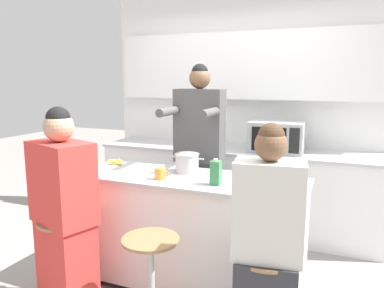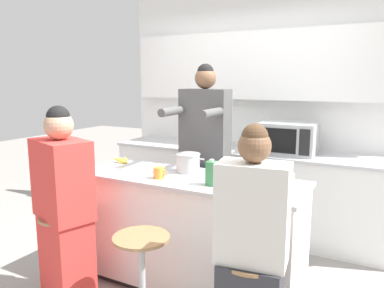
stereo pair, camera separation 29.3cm
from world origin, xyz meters
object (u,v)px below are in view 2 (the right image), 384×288
bar_stool_leftmost (67,254)px  cooking_pot (188,163)px  microwave (288,138)px  person_seated_near (251,264)px  coffee_cup_near (159,173)px  fruit_bowl (253,188)px  juice_carton (212,173)px  kitchen_island (188,232)px  potted_plant (223,135)px  bar_stool_center (142,280)px  person_cooking (205,164)px  banana_bunch (122,160)px  person_wrapped_blanket (64,213)px

bar_stool_leftmost → cooking_pot: cooking_pot is taller
bar_stool_leftmost → microwave: 2.35m
person_seated_near → coffee_cup_near: person_seated_near is taller
fruit_bowl → coffee_cup_near: size_ratio=1.57×
microwave → juice_carton: bearing=-97.4°
coffee_cup_near → microwave: 1.59m
kitchen_island → potted_plant: (-0.29, 1.36, 0.59)m
bar_stool_center → person_cooking: (-0.13, 1.18, 0.53)m
bar_stool_leftmost → fruit_bowl: 1.50m
cooking_pot → banana_bunch: 0.70m
person_wrapped_blanket → banana_bunch: bearing=114.4°
bar_stool_center → fruit_bowl: (0.59, 0.47, 0.59)m
juice_carton → potted_plant: 1.59m
banana_bunch → juice_carton: (1.03, -0.28, 0.06)m
fruit_bowl → potted_plant: potted_plant is taller
person_cooking → banana_bunch: person_cooking is taller
kitchen_island → person_wrapped_blanket: bearing=-138.4°
person_seated_near → banana_bunch: (-1.51, 0.77, 0.29)m
bar_stool_center → banana_bunch: (-0.77, 0.78, 0.58)m
fruit_bowl → juice_carton: bearing=174.3°
person_cooking → microwave: 0.98m
banana_bunch → bar_stool_center: bearing=-45.6°
banana_bunch → bar_stool_leftmost: bearing=-86.9°
cooking_pot → potted_plant: (-0.22, 1.23, 0.06)m
person_wrapped_blanket → banana_bunch: size_ratio=8.92×
microwave → person_cooking: bearing=-127.0°
bar_stool_center → person_seated_near: size_ratio=0.47×
kitchen_island → cooking_pot: bearing=119.0°
person_cooking → person_seated_near: bearing=-55.8°
person_cooking → juice_carton: 0.79m
juice_carton → person_wrapped_blanket: bearing=-153.0°
kitchen_island → cooking_pot: 0.55m
kitchen_island → banana_bunch: (-0.77, 0.15, 0.48)m
coffee_cup_near → microwave: bearing=66.8°
kitchen_island → fruit_bowl: bearing=-15.5°
bar_stool_center → person_cooking: bearing=96.1°
juice_carton → microwave: microwave is taller
coffee_cup_near → kitchen_island: bearing=39.6°
person_wrapped_blanket → potted_plant: person_wrapped_blanket is taller
person_seated_near → cooking_pot: person_seated_near is taller
bar_stool_leftmost → cooking_pot: size_ratio=2.31×
bar_stool_center → banana_bunch: size_ratio=4.02×
bar_stool_leftmost → person_wrapped_blanket: bearing=-43.3°
person_wrapped_blanket → fruit_bowl: 1.39m
person_cooking → cooking_pot: size_ratio=6.22×
juice_carton → kitchen_island: bearing=153.6°
person_cooking → person_wrapped_blanket: bearing=-118.4°
kitchen_island → fruit_bowl: fruit_bowl is taller
person_wrapped_blanket → juice_carton: (0.96, 0.49, 0.30)m
banana_bunch → juice_carton: 1.07m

